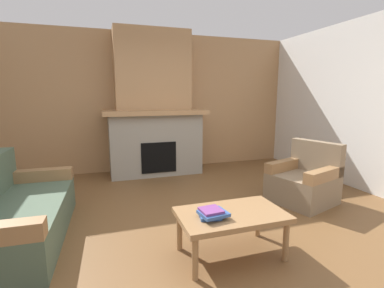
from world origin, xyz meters
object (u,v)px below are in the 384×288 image
object	(u,v)px
armchair	(304,181)
coffee_table	(231,218)
fireplace	(154,113)
couch	(14,215)

from	to	relation	value
armchair	coffee_table	bearing A→B (deg)	-150.15
coffee_table	fireplace	bearing A→B (deg)	92.71
fireplace	coffee_table	distance (m)	3.19
couch	coffee_table	distance (m)	2.23
coffee_table	armchair	bearing A→B (deg)	29.85
fireplace	coffee_table	bearing A→B (deg)	-87.29
couch	coffee_table	world-z (taller)	couch
couch	coffee_table	bearing A→B (deg)	-24.72
fireplace	armchair	size ratio (longest dim) A/B	2.83
couch	armchair	xyz separation A→B (m)	(3.62, -0.02, 0.01)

